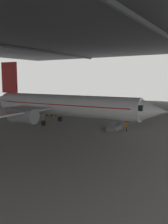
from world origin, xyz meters
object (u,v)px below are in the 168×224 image
at_px(airplane_main, 61,105).
at_px(boarding_stairs, 115,125).
at_px(crew_worker_by_stairs, 127,126).
at_px(baggage_tug, 51,113).

relative_size(airplane_main, boarding_stairs, 7.73).
bearing_deg(crew_worker_by_stairs, airplane_main, 92.10).
distance_m(airplane_main, baggage_tug, 11.17).
distance_m(airplane_main, crew_worker_by_stairs, 12.27).
distance_m(airplane_main, boarding_stairs, 10.23).
distance_m(crew_worker_by_stairs, baggage_tug, 21.24).
bearing_deg(crew_worker_by_stairs, baggage_tug, 71.89).
distance_m(boarding_stairs, crew_worker_by_stairs, 2.26).
bearing_deg(baggage_tug, airplane_main, -130.72).
bearing_deg(crew_worker_by_stairs, boarding_stairs, 75.45).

